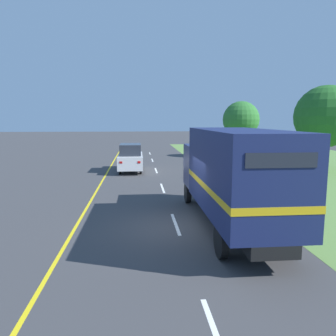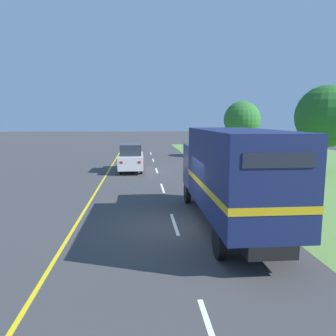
{
  "view_description": "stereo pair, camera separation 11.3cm",
  "coord_description": "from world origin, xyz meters",
  "px_view_note": "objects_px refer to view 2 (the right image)",
  "views": [
    {
      "loc": [
        -1.38,
        -11.49,
        3.9
      ],
      "look_at": [
        0.3,
        6.75,
        1.2
      ],
      "focal_mm": 35.0,
      "sensor_mm": 36.0,
      "label": 1
    },
    {
      "loc": [
        -1.27,
        -11.5,
        3.9
      ],
      "look_at": [
        0.3,
        6.75,
        1.2
      ],
      "focal_mm": 35.0,
      "sensor_mm": 36.0,
      "label": 2
    }
  ],
  "objects_px": {
    "lead_car_white": "(131,158)",
    "highway_sign": "(247,150)",
    "roadside_tree_mid": "(242,120)",
    "roadside_tree_near": "(327,116)",
    "horse_trailer_truck": "(231,174)"
  },
  "relations": [
    {
      "from": "lead_car_white",
      "to": "highway_sign",
      "type": "distance_m",
      "value": 8.86
    },
    {
      "from": "lead_car_white",
      "to": "roadside_tree_mid",
      "type": "distance_m",
      "value": 14.4
    },
    {
      "from": "lead_car_white",
      "to": "highway_sign",
      "type": "relative_size",
      "value": 1.51
    },
    {
      "from": "horse_trailer_truck",
      "to": "highway_sign",
      "type": "xyz_separation_m",
      "value": [
        3.67,
        9.22,
        -0.04
      ]
    },
    {
      "from": "lead_car_white",
      "to": "roadside_tree_mid",
      "type": "bearing_deg",
      "value": 37.03
    },
    {
      "from": "highway_sign",
      "to": "roadside_tree_near",
      "type": "xyz_separation_m",
      "value": [
        7.04,
        3.16,
        2.19
      ]
    },
    {
      "from": "lead_car_white",
      "to": "roadside_tree_near",
      "type": "relative_size",
      "value": 0.71
    },
    {
      "from": "roadside_tree_near",
      "to": "roadside_tree_mid",
      "type": "distance_m",
      "value": 10.42
    },
    {
      "from": "horse_trailer_truck",
      "to": "lead_car_white",
      "type": "xyz_separation_m",
      "value": [
        -3.89,
        13.75,
        -0.96
      ]
    },
    {
      "from": "lead_car_white",
      "to": "roadside_tree_near",
      "type": "height_order",
      "value": "roadside_tree_near"
    },
    {
      "from": "horse_trailer_truck",
      "to": "roadside_tree_mid",
      "type": "height_order",
      "value": "roadside_tree_mid"
    },
    {
      "from": "horse_trailer_truck",
      "to": "roadside_tree_mid",
      "type": "xyz_separation_m",
      "value": [
        7.37,
        22.24,
        1.92
      ]
    },
    {
      "from": "horse_trailer_truck",
      "to": "roadside_tree_mid",
      "type": "bearing_deg",
      "value": 71.67
    },
    {
      "from": "lead_car_white",
      "to": "highway_sign",
      "type": "bearing_deg",
      "value": -30.92
    },
    {
      "from": "roadside_tree_mid",
      "to": "roadside_tree_near",
      "type": "bearing_deg",
      "value": -71.27
    }
  ]
}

